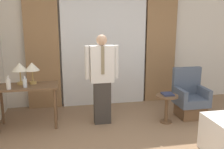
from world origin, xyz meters
TOP-DOWN VIEW (x-y plane):
  - wall_back at (0.00, 2.68)m, footprint 10.00×0.06m
  - curtain_sheer_center at (0.00, 2.55)m, footprint 1.83×0.06m
  - curtain_drape_left at (-1.30, 2.55)m, footprint 0.69×0.06m
  - curtain_drape_right at (1.30, 2.55)m, footprint 0.69×0.06m
  - desk at (-1.53, 1.61)m, footprint 1.07×0.52m
  - table_lamp_left at (-1.64, 1.72)m, footprint 0.26×0.26m
  - table_lamp_right at (-1.43, 1.72)m, footprint 0.26×0.26m
  - bottle_near_edge at (-1.79, 1.43)m, footprint 0.07×0.07m
  - bottle_by_lamp at (-1.54, 1.49)m, footprint 0.07×0.07m
  - person at (-0.22, 1.51)m, footprint 0.61×0.20m
  - armchair at (1.52, 1.51)m, footprint 0.57×0.54m
  - side_table at (0.95, 1.30)m, footprint 0.40×0.40m
  - book at (0.97, 1.32)m, footprint 0.19×0.21m

SIDE VIEW (x-z plane):
  - armchair at x=1.52m, z-range -0.13..0.82m
  - side_table at x=0.95m, z-range 0.09..0.62m
  - book at x=0.97m, z-range 0.53..0.56m
  - desk at x=-1.53m, z-range 0.25..1.01m
  - bottle_by_lamp at x=-1.54m, z-range 0.74..0.94m
  - bottle_near_edge at x=-1.79m, z-range 0.74..0.97m
  - person at x=-0.22m, z-range 0.07..1.70m
  - table_lamp_left at x=-1.64m, z-range 0.86..1.25m
  - table_lamp_right at x=-1.43m, z-range 0.86..1.25m
  - curtain_sheer_center at x=0.00m, z-range 0.00..2.58m
  - curtain_drape_left at x=-1.30m, z-range 0.00..2.58m
  - curtain_drape_right at x=1.30m, z-range 0.00..2.58m
  - wall_back at x=0.00m, z-range 0.00..2.70m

